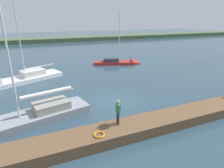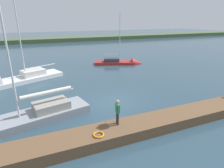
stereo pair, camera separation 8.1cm
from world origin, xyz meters
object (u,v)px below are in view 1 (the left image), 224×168
object	(u,v)px
sailboat_far_left	(122,63)
sailboat_inner_slip	(14,82)
life_ring_buoy	(99,135)
person_on_dock	(118,110)
sailboat_mid_channel	(15,123)

from	to	relation	value
sailboat_far_left	sailboat_inner_slip	xyz separation A→B (m)	(15.85, 4.02, -0.02)
life_ring_buoy	sailboat_inner_slip	bearing A→B (deg)	-69.55
life_ring_buoy	person_on_dock	size ratio (longest dim) A/B	0.39
sailboat_inner_slip	person_on_dock	world-z (taller)	sailboat_inner_slip
sailboat_inner_slip	person_on_dock	size ratio (longest dim) A/B	6.16
life_ring_buoy	person_on_dock	xyz separation A→B (m)	(-1.53, -0.75, 0.92)
person_on_dock	life_ring_buoy	bearing A→B (deg)	-141.08
sailboat_mid_channel	person_on_dock	bearing A→B (deg)	137.57
sailboat_inner_slip	person_on_dock	bearing A→B (deg)	94.21
sailboat_mid_channel	life_ring_buoy	bearing A→B (deg)	124.88
life_ring_buoy	sailboat_far_left	xyz separation A→B (m)	(-10.43, -18.57, -0.65)
life_ring_buoy	sailboat_mid_channel	size ratio (longest dim) A/B	0.06
sailboat_inner_slip	sailboat_mid_channel	size ratio (longest dim) A/B	0.94
sailboat_far_left	sailboat_mid_channel	world-z (taller)	sailboat_mid_channel
life_ring_buoy	sailboat_far_left	world-z (taller)	sailboat_far_left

